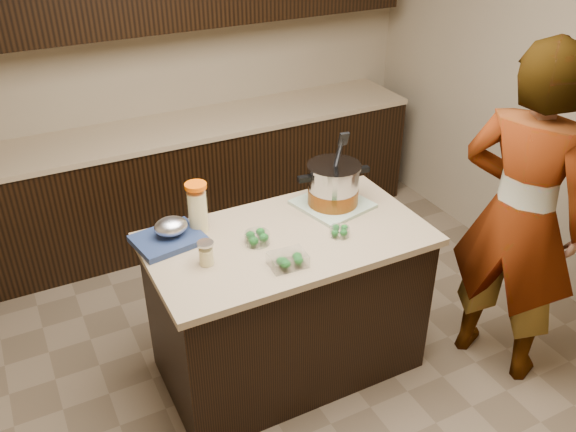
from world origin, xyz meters
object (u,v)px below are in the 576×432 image
at_px(island, 288,304).
at_px(person, 520,218).
at_px(lemonade_pitcher, 198,209).
at_px(stock_pot, 333,187).

height_order(island, person, person).
xyz_separation_m(island, lemonade_pitcher, (-0.39, 0.26, 0.57)).
xyz_separation_m(stock_pot, person, (0.75, -0.65, -0.06)).
height_order(island, lemonade_pitcher, lemonade_pitcher).
distance_m(stock_pot, person, 1.00).
bearing_deg(island, person, -23.46).
bearing_deg(lemonade_pitcher, island, -33.80).
relative_size(island, stock_pot, 3.46).
bearing_deg(person, stock_pot, 25.99).
distance_m(lemonade_pitcher, person, 1.69).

